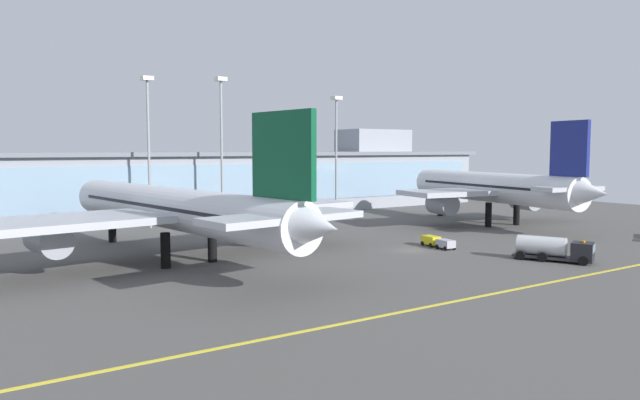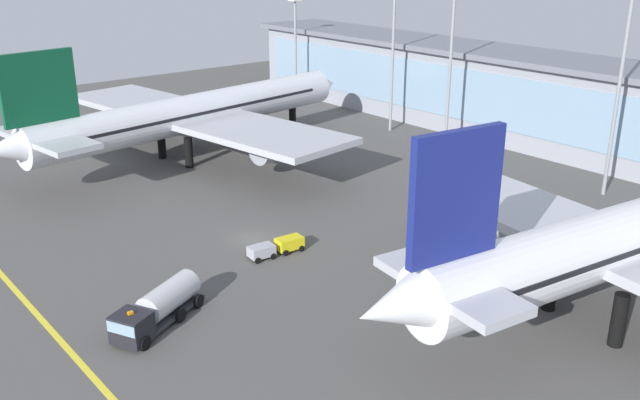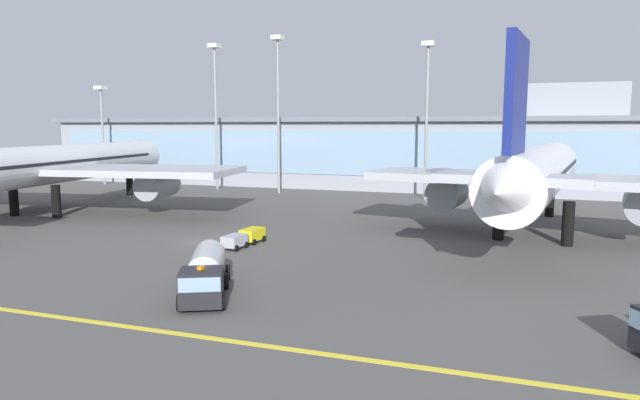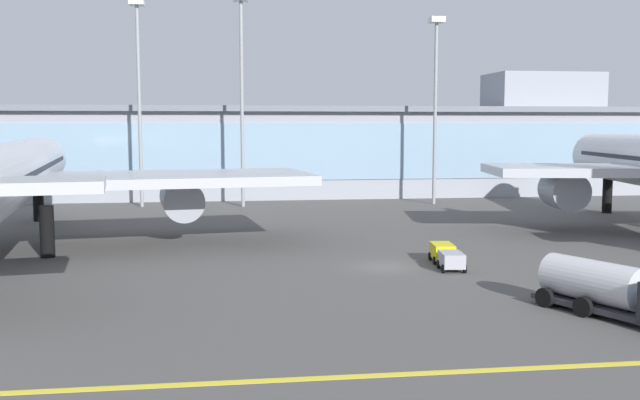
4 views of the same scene
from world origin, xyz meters
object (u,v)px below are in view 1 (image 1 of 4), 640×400
at_px(airliner_near_right, 492,188).
at_px(apron_light_mast_far_east, 336,138).
at_px(baggage_tug_near, 438,242).
at_px(apron_light_mast_centre, 221,130).
at_px(apron_light_mast_west, 148,131).
at_px(service_truck_far, 556,249).
at_px(airliner_near_left, 175,210).

xyz_separation_m(airliner_near_right, apron_light_mast_far_east, (-15.18, 26.81, 9.13)).
bearing_deg(airliner_near_right, apron_light_mast_far_east, 37.73).
height_order(baggage_tug_near, apron_light_mast_far_east, apron_light_mast_far_east).
xyz_separation_m(baggage_tug_near, apron_light_mast_centre, (-13.71, 40.22, 16.01)).
height_order(baggage_tug_near, apron_light_mast_west, apron_light_mast_west).
bearing_deg(apron_light_mast_west, service_truck_far, -61.31).
relative_size(baggage_tug_near, apron_light_mast_west, 0.22).
bearing_deg(apron_light_mast_west, airliner_near_left, -102.21).
relative_size(airliner_near_left, apron_light_mast_west, 2.25).
height_order(airliner_near_left, apron_light_mast_west, apron_light_mast_west).
xyz_separation_m(airliner_near_right, apron_light_mast_west, (-52.56, 28.55, 10.03)).
relative_size(airliner_near_right, apron_light_mast_far_east, 2.00).
xyz_separation_m(airliner_near_left, apron_light_mast_centre, (19.42, 29.87, 10.67)).
relative_size(airliner_near_left, apron_light_mast_far_east, 2.41).
xyz_separation_m(baggage_tug_near, apron_light_mast_far_east, (11.04, 39.95, 14.82)).
xyz_separation_m(airliner_near_left, airliner_near_right, (59.34, 2.78, 0.34)).
distance_m(apron_light_mast_centre, apron_light_mast_far_east, 24.78).
bearing_deg(airliner_near_left, apron_light_mast_far_east, -64.05).
bearing_deg(baggage_tug_near, apron_light_mast_west, 37.85).
xyz_separation_m(service_truck_far, apron_light_mast_far_east, (6.37, 54.95, 14.10)).
bearing_deg(service_truck_far, baggage_tug_near, 171.43).
bearing_deg(baggage_tug_near, airliner_near_right, -57.82).
xyz_separation_m(apron_light_mast_west, apron_light_mast_centre, (12.64, -1.47, 0.30)).
height_order(service_truck_far, apron_light_mast_centre, apron_light_mast_centre).
bearing_deg(service_truck_far, apron_light_mast_centre, 172.54).
bearing_deg(airliner_near_right, service_truck_far, 150.76).
bearing_deg(apron_light_mast_centre, airliner_near_right, -34.15).
distance_m(airliner_near_right, apron_light_mast_far_east, 32.14).
bearing_deg(airliner_near_right, baggage_tug_near, 124.83).
height_order(airliner_near_left, apron_light_mast_far_east, apron_light_mast_far_east).
distance_m(baggage_tug_near, apron_light_mast_far_east, 44.02).
xyz_separation_m(service_truck_far, apron_light_mast_centre, (-18.38, 55.22, 15.29)).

